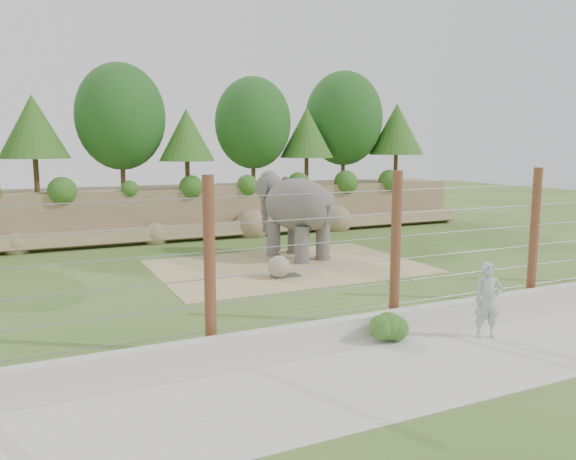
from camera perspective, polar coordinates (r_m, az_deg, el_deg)
name	(u,v)px	position (r m, az deg, el deg)	size (l,w,h in m)	color
ground	(314,285)	(18.92, 2.61, -5.61)	(90.00, 90.00, 0.00)	#406022
back_embankment	(212,159)	(30.32, -7.73, 7.19)	(30.00, 5.52, 8.77)	olive
dirt_patch	(289,266)	(21.75, 0.06, -3.71)	(10.00, 7.00, 0.02)	tan
drain_grate	(286,276)	(20.10, -0.24, -4.65)	(1.00, 0.60, 0.03)	#262628
elephant	(298,217)	(23.14, 1.02, 1.36)	(1.84, 4.30, 3.48)	#595551
stone_ball	(279,267)	(19.78, -0.94, -3.75)	(0.79, 0.79, 0.79)	gray
retaining_wall	(405,319)	(14.79, 11.85, -8.81)	(26.00, 0.35, 0.50)	beige
walkway	(460,354)	(13.42, 17.08, -11.92)	(26.00, 4.00, 0.01)	beige
barrier_fence	(396,248)	(14.77, 10.88, -1.82)	(20.26, 0.26, 4.00)	#5D2D1E
walkway_shrub	(392,328)	(13.57, 10.51, -9.78)	(0.74, 0.74, 0.74)	#28541A
zookeeper	(488,300)	(14.43, 19.65, -6.74)	(0.67, 0.44, 1.85)	#AFB3B8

